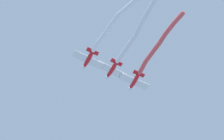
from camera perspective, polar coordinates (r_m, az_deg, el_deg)
The scene contains 6 objects.
airplane_lead at distance 62.43m, azimuth 4.52°, elevation -2.28°, with size 6.77×5.28×1.72m.
smoke_trail_lead at distance 60.23m, azimuth 9.54°, elevation 5.35°, with size 9.83×12.93×3.82m.
airplane_left_wing at distance 61.17m, azimuth -0.05°, elevation 0.01°, with size 6.65×5.33×1.72m.
smoke_trail_left_wing at distance 56.41m, azimuth 7.15°, elevation 11.48°, with size 12.65×22.11×1.34m.
airplane_right_wing at distance 59.88m, azimuth -4.82°, elevation 2.12°, with size 6.68×5.30×1.72m.
smoke_trail_right_wing at distance 55.04m, azimuth 2.89°, elevation 11.74°, with size 15.77×16.38×2.71m.
Camera 1 is at (-6.83, 34.55, 7.38)m, focal length 45.44 mm.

